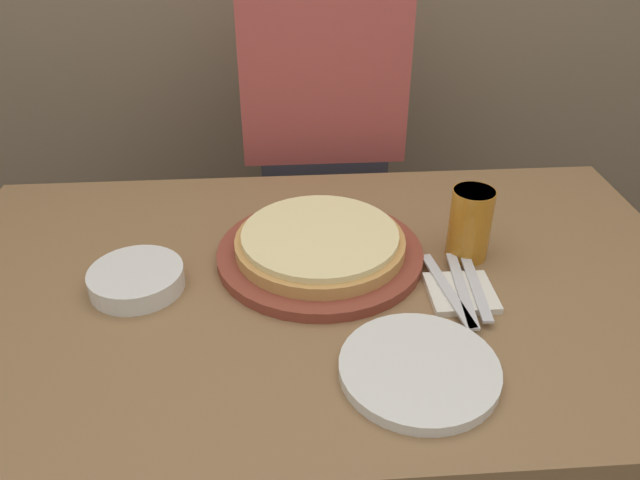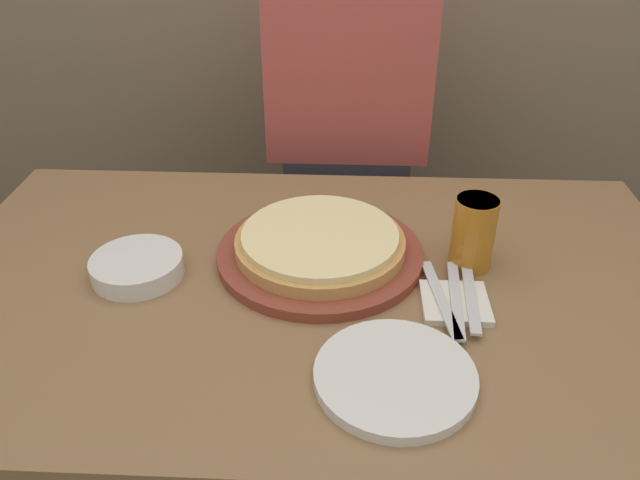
{
  "view_description": "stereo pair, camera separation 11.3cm",
  "coord_description": "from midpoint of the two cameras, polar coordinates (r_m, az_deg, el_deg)",
  "views": [
    {
      "loc": [
        -0.06,
        -0.88,
        1.36
      ],
      "look_at": [
        0.01,
        0.07,
        0.75
      ],
      "focal_mm": 35.0,
      "sensor_mm": 36.0,
      "label": 1
    },
    {
      "loc": [
        0.05,
        -0.89,
        1.36
      ],
      "look_at": [
        0.01,
        0.07,
        0.75
      ],
      "focal_mm": 35.0,
      "sensor_mm": 36.0,
      "label": 2
    }
  ],
  "objects": [
    {
      "name": "beer_glass",
      "position": [
        1.14,
        16.66,
        0.77
      ],
      "size": [
        0.08,
        0.08,
        0.13
      ],
      "color": "#B7701E",
      "rests_on": "dining_table"
    },
    {
      "name": "pizza_on_board",
      "position": [
        1.14,
        2.84,
        -0.74
      ],
      "size": [
        0.38,
        0.38,
        0.06
      ],
      "color": "brown",
      "rests_on": "dining_table"
    },
    {
      "name": "diner_person",
      "position": [
        1.67,
        4.37,
        6.16
      ],
      "size": [
        0.4,
        0.2,
        1.28
      ],
      "color": "#33333D",
      "rests_on": "ground_plane"
    },
    {
      "name": "dinner_plate",
      "position": [
        0.91,
        10.48,
        -12.31
      ],
      "size": [
        0.23,
        0.23,
        0.02
      ],
      "color": "silver",
      "rests_on": "dining_table"
    },
    {
      "name": "side_bowl",
      "position": [
        1.13,
        -13.65,
        -2.42
      ],
      "size": [
        0.16,
        0.16,
        0.04
      ],
      "color": "silver",
      "rests_on": "dining_table"
    },
    {
      "name": "fork",
      "position": [
        1.06,
        13.99,
        -5.31
      ],
      "size": [
        0.05,
        0.21,
        0.0
      ],
      "color": "silver",
      "rests_on": "napkin_stack"
    },
    {
      "name": "dinner_knife",
      "position": [
        1.06,
        15.32,
        -5.31
      ],
      "size": [
        0.03,
        0.21,
        0.0
      ],
      "color": "silver",
      "rests_on": "napkin_stack"
    },
    {
      "name": "napkin_stack",
      "position": [
        1.07,
        15.25,
        -5.68
      ],
      "size": [
        0.11,
        0.11,
        0.01
      ],
      "color": "silver",
      "rests_on": "dining_table"
    },
    {
      "name": "spoon",
      "position": [
        1.07,
        16.63,
        -5.32
      ],
      "size": [
        0.03,
        0.18,
        0.0
      ],
      "color": "silver",
      "rests_on": "napkin_stack"
    },
    {
      "name": "dining_table",
      "position": [
        1.33,
        2.03,
        -16.2
      ],
      "size": [
        1.36,
        0.83,
        0.71
      ],
      "color": "olive",
      "rests_on": "ground_plane"
    }
  ]
}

